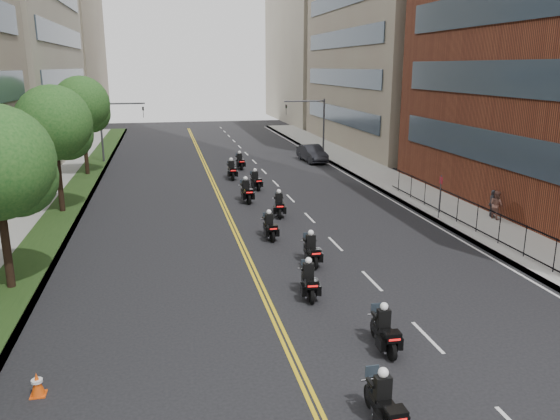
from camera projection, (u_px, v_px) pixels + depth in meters
The scene contains 24 objects.
sidewalk_right at pixel (411, 191), 38.65m from camera, with size 4.00×90.00×0.15m, color gray.
sidewalk_left at pixel (52, 209), 33.82m from camera, with size 4.00×90.00×0.15m, color gray.
grass_strip at pixel (66, 207), 33.96m from camera, with size 2.00×90.00×0.04m, color #1C3513.
building_right_tan at pixel (408, 5), 58.50m from camera, with size 15.11×28.00×30.00m.
building_right_far at pixel (327, 38), 87.39m from camera, with size 15.00×28.00×26.00m, color gray.
building_left_far at pixel (38, 35), 78.64m from camera, with size 16.00×28.00×26.00m, color #806D5D.
iron_fence at pixel (512, 235), 25.94m from camera, with size 0.05×28.00×1.50m.
street_trees at pixel (37, 141), 26.67m from camera, with size 4.40×38.40×7.98m.
traffic_signal_right at pixel (314, 119), 53.31m from camera, with size 4.09×0.20×5.60m.
traffic_signal_left at pixel (112, 123), 49.47m from camera, with size 4.09×0.20×5.60m.
motorcycle_0 at pixel (384, 405), 13.38m from camera, with size 0.49×2.11×1.55m.
motorcycle_1 at pixel (384, 332), 17.08m from camera, with size 0.49×2.08×1.54m.
motorcycle_2 at pixel (309, 281), 21.03m from camera, with size 0.58×2.12×1.56m.
motorcycle_3 at pixel (311, 251), 24.51m from camera, with size 0.49×2.13×1.57m.
motorcycle_4 at pixel (270, 227), 28.17m from camera, with size 0.49×2.06×1.52m.
motorcycle_5 at pixel (279, 206), 32.42m from camera, with size 0.66×2.17×1.61m.
motorcycle_6 at pixel (246, 192), 35.77m from camera, with size 0.61×2.29×1.69m.
motorcycle_7 at pixel (256, 181), 39.50m from camera, with size 0.62×2.06×1.52m.
motorcycle_8 at pixel (232, 171), 43.11m from camera, with size 0.53×2.29×1.69m.
motorcycle_9 at pixel (240, 162), 47.34m from camera, with size 0.55×2.13×1.57m.
parked_sedan at pixel (312, 153), 50.98m from camera, with size 1.64×4.71×1.55m, color black.
pedestrian_b at pixel (496, 205), 31.28m from camera, with size 0.80×0.62×1.64m, color #865649.
pedestrian_c at pixel (492, 203), 31.65m from camera, with size 0.94×0.39×1.60m, color #3B3A41.
traffic_cone at pixel (37, 384), 14.74m from camera, with size 0.41×0.41×0.68m.
Camera 1 is at (-4.96, -9.95, 8.65)m, focal length 35.00 mm.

